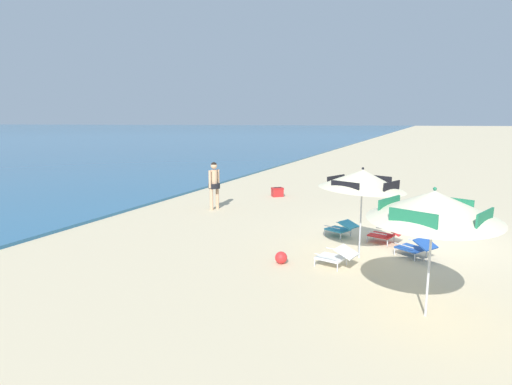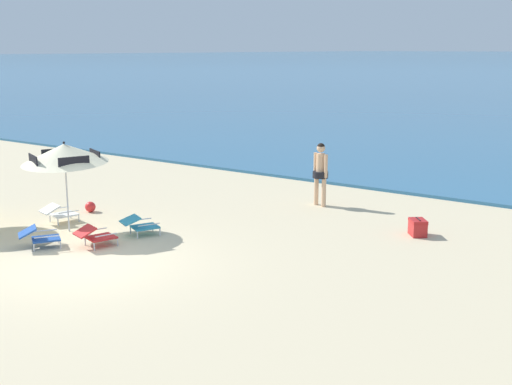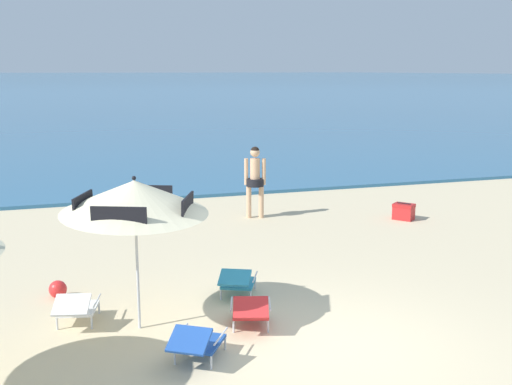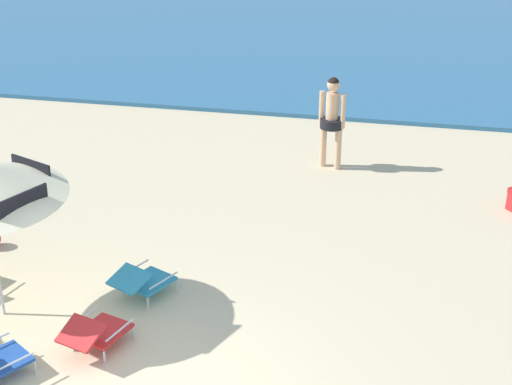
% 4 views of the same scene
% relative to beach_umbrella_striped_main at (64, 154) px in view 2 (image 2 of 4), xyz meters
% --- Properties ---
extents(ground_plane, '(800.00, 800.00, 0.00)m').
position_rel_beach_umbrella_striped_main_xyz_m(ground_plane, '(2.33, -1.44, -1.94)').
color(ground_plane, beige).
extents(beach_umbrella_striped_main, '(2.55, 2.57, 2.24)m').
position_rel_beach_umbrella_striped_main_xyz_m(beach_umbrella_striped_main, '(0.00, 0.00, 0.00)').
color(beach_umbrella_striped_main, silver).
rests_on(beach_umbrella_striped_main, ground).
extents(lounge_chair_under_umbrella, '(0.84, 1.00, 0.50)m').
position_rel_beach_umbrella_striped_main_xyz_m(lounge_chair_under_umbrella, '(1.68, 0.76, -1.67)').
color(lounge_chair_under_umbrella, teal).
rests_on(lounge_chair_under_umbrella, ground).
extents(lounge_chair_beside_umbrella, '(0.73, 0.98, 0.51)m').
position_rel_beach_umbrella_striped_main_xyz_m(lounge_chair_beside_umbrella, '(-0.86, 0.39, -1.67)').
color(lounge_chair_beside_umbrella, white).
rests_on(lounge_chair_beside_umbrella, ground).
extents(lounge_chair_facing_sea, '(0.92, 1.02, 0.52)m').
position_rel_beach_umbrella_striped_main_xyz_m(lounge_chair_facing_sea, '(0.57, -1.27, -1.67)').
color(lounge_chair_facing_sea, '#1E4799').
rests_on(lounge_chair_facing_sea, ground).
extents(lounge_chair_spare_folded, '(0.76, 0.99, 0.51)m').
position_rel_beach_umbrella_striped_main_xyz_m(lounge_chair_spare_folded, '(1.53, -0.48, -1.67)').
color(lounge_chair_spare_folded, red).
rests_on(lounge_chair_spare_folded, ground).
extents(person_standing_near_shore, '(0.52, 0.44, 1.81)m').
position_rel_beach_umbrella_striped_main_xyz_m(person_standing_near_shore, '(3.63, 5.97, -0.90)').
color(person_standing_near_shore, '#D8A87F').
rests_on(person_standing_near_shore, ground).
extents(cooler_box, '(0.58, 0.60, 0.43)m').
position_rel_beach_umbrella_striped_main_xyz_m(cooler_box, '(7.11, 4.66, -1.74)').
color(cooler_box, red).
rests_on(cooler_box, ground).
extents(beach_ball, '(0.29, 0.29, 0.29)m').
position_rel_beach_umbrella_striped_main_xyz_m(beach_ball, '(-1.12, 1.63, -1.80)').
color(beach_ball, red).
rests_on(beach_ball, ground).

